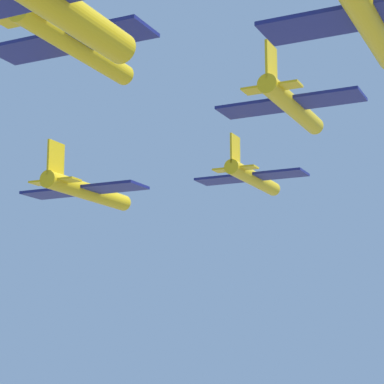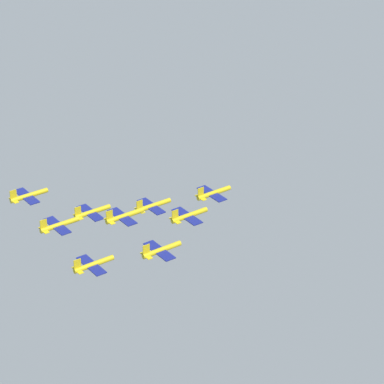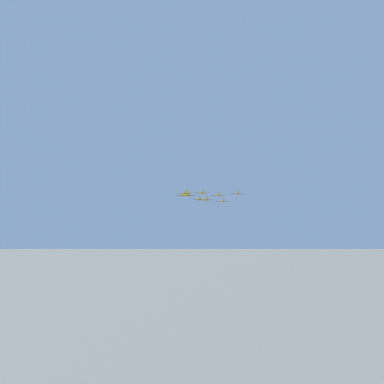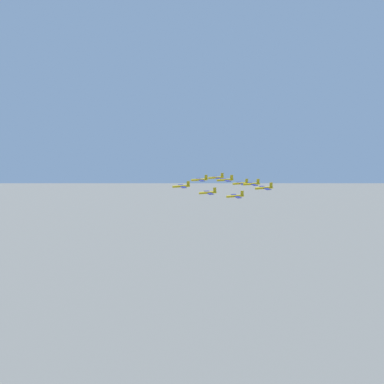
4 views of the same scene
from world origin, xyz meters
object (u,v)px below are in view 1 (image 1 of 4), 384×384
at_px(jet_5, 367,17).
at_px(jet_0, 252,177).
at_px(jet_1, 86,190).
at_px(jet_2, 291,104).
at_px(jet_4, 73,43).

bearing_deg(jet_5, jet_0, 120.47).
height_order(jet_1, jet_5, jet_5).
height_order(jet_0, jet_2, jet_2).
relative_size(jet_1, jet_2, 1.00).
bearing_deg(jet_0, jet_1, -120.47).
relative_size(jet_2, jet_4, 1.00).
height_order(jet_2, jet_5, jet_2).
height_order(jet_4, jet_5, jet_4).
distance_m(jet_0, jet_4, 25.25).
bearing_deg(jet_1, jet_0, 59.53).
xyz_separation_m(jet_0, jet_2, (-9.73, -10.89, 1.40)).
xyz_separation_m(jet_1, jet_2, (4.52, -14.10, 4.11)).
height_order(jet_0, jet_1, jet_0).
distance_m(jet_4, jet_5, 14.88).
distance_m(jet_0, jet_2, 14.67).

